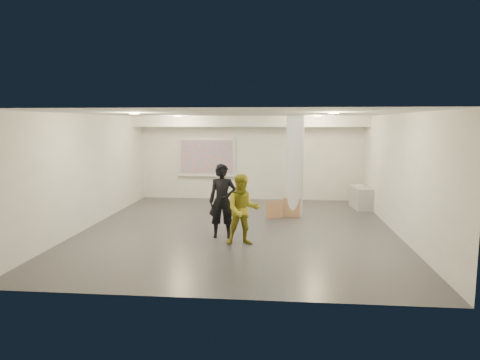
# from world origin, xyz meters

# --- Properties ---
(floor) EXTENTS (8.00, 9.00, 0.01)m
(floor) POSITION_xyz_m (0.00, 0.00, 0.00)
(floor) COLOR #34373C
(floor) RESTS_ON ground
(ceiling) EXTENTS (8.00, 9.00, 0.01)m
(ceiling) POSITION_xyz_m (0.00, 0.00, 3.00)
(ceiling) COLOR silver
(ceiling) RESTS_ON floor
(wall_back) EXTENTS (8.00, 0.01, 3.00)m
(wall_back) POSITION_xyz_m (0.00, 4.50, 1.50)
(wall_back) COLOR silver
(wall_back) RESTS_ON floor
(wall_front) EXTENTS (8.00, 0.01, 3.00)m
(wall_front) POSITION_xyz_m (0.00, -4.50, 1.50)
(wall_front) COLOR silver
(wall_front) RESTS_ON floor
(wall_left) EXTENTS (0.01, 9.00, 3.00)m
(wall_left) POSITION_xyz_m (-4.00, 0.00, 1.50)
(wall_left) COLOR silver
(wall_left) RESTS_ON floor
(wall_right) EXTENTS (0.01, 9.00, 3.00)m
(wall_right) POSITION_xyz_m (4.00, 0.00, 1.50)
(wall_right) COLOR silver
(wall_right) RESTS_ON floor
(soffit_band) EXTENTS (8.00, 1.10, 0.36)m
(soffit_band) POSITION_xyz_m (0.00, 3.95, 2.82)
(soffit_band) COLOR silver
(soffit_band) RESTS_ON ceiling
(downlight_nw) EXTENTS (0.22, 0.22, 0.02)m
(downlight_nw) POSITION_xyz_m (-2.20, 2.50, 2.98)
(downlight_nw) COLOR #FFC287
(downlight_nw) RESTS_ON ceiling
(downlight_ne) EXTENTS (0.22, 0.22, 0.02)m
(downlight_ne) POSITION_xyz_m (2.20, 2.50, 2.98)
(downlight_ne) COLOR #FFC287
(downlight_ne) RESTS_ON ceiling
(downlight_sw) EXTENTS (0.22, 0.22, 0.02)m
(downlight_sw) POSITION_xyz_m (-2.20, -1.50, 2.98)
(downlight_sw) COLOR #FFC287
(downlight_sw) RESTS_ON ceiling
(downlight_se) EXTENTS (0.22, 0.22, 0.02)m
(downlight_se) POSITION_xyz_m (2.20, -1.50, 2.98)
(downlight_se) COLOR #FFC287
(downlight_se) RESTS_ON ceiling
(column) EXTENTS (0.52, 0.52, 3.00)m
(column) POSITION_xyz_m (1.50, 1.80, 1.50)
(column) COLOR silver
(column) RESTS_ON floor
(projection_screen) EXTENTS (2.10, 0.13, 1.42)m
(projection_screen) POSITION_xyz_m (-1.60, 4.45, 1.53)
(projection_screen) COLOR silver
(projection_screen) RESTS_ON wall_back
(credenza) EXTENTS (0.62, 1.27, 0.72)m
(credenza) POSITION_xyz_m (3.72, 3.11, 0.36)
(credenza) COLOR #989A9D
(credenza) RESTS_ON floor
(papers_stack) EXTENTS (0.34, 0.39, 0.02)m
(papers_stack) POSITION_xyz_m (3.69, 3.37, 0.73)
(papers_stack) COLOR silver
(papers_stack) RESTS_ON credenza
(cardboard_back) EXTENTS (0.53, 0.25, 0.56)m
(cardboard_back) POSITION_xyz_m (1.41, 1.59, 0.28)
(cardboard_back) COLOR #8C6240
(cardboard_back) RESTS_ON floor
(cardboard_front) EXTENTS (0.48, 0.26, 0.51)m
(cardboard_front) POSITION_xyz_m (0.90, 1.39, 0.25)
(cardboard_front) COLOR #8C6240
(cardboard_front) RESTS_ON floor
(woman) EXTENTS (0.70, 0.50, 1.80)m
(woman) POSITION_xyz_m (-0.31, -0.84, 0.90)
(woman) COLOR black
(woman) RESTS_ON floor
(man) EXTENTS (0.90, 0.76, 1.62)m
(man) POSITION_xyz_m (0.24, -1.42, 0.81)
(man) COLOR #9C931E
(man) RESTS_ON floor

